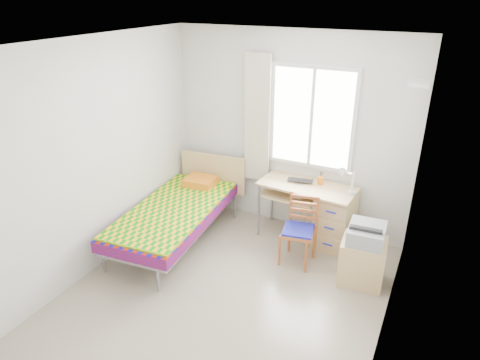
# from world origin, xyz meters

# --- Properties ---
(floor) EXTENTS (3.50, 3.50, 0.00)m
(floor) POSITION_xyz_m (0.00, 0.00, 0.00)
(floor) COLOR #BCAD93
(floor) RESTS_ON ground
(ceiling) EXTENTS (3.50, 3.50, 0.00)m
(ceiling) POSITION_xyz_m (0.00, 0.00, 2.60)
(ceiling) COLOR white
(ceiling) RESTS_ON wall_back
(wall_back) EXTENTS (3.20, 0.00, 3.20)m
(wall_back) POSITION_xyz_m (0.00, 1.75, 1.30)
(wall_back) COLOR silver
(wall_back) RESTS_ON ground
(wall_left) EXTENTS (0.00, 3.50, 3.50)m
(wall_left) POSITION_xyz_m (-1.60, 0.00, 1.30)
(wall_left) COLOR silver
(wall_left) RESTS_ON ground
(wall_right) EXTENTS (0.00, 3.50, 3.50)m
(wall_right) POSITION_xyz_m (1.60, 0.00, 1.30)
(wall_right) COLOR silver
(wall_right) RESTS_ON ground
(window) EXTENTS (1.10, 0.04, 1.30)m
(window) POSITION_xyz_m (0.30, 1.73, 1.55)
(window) COLOR white
(window) RESTS_ON wall_back
(curtain) EXTENTS (0.35, 0.05, 1.70)m
(curtain) POSITION_xyz_m (-0.42, 1.68, 1.45)
(curtain) COLOR beige
(curtain) RESTS_ON wall_back
(floating_shelf) EXTENTS (0.20, 0.32, 0.03)m
(floating_shelf) POSITION_xyz_m (1.49, 1.40, 2.15)
(floating_shelf) COLOR white
(floating_shelf) RESTS_ON wall_right
(bed) EXTENTS (1.13, 2.12, 0.88)m
(bed) POSITION_xyz_m (-1.06, 0.68, 0.43)
(bed) COLOR gray
(bed) RESTS_ON floor
(desk) EXTENTS (1.24, 0.64, 0.75)m
(desk) POSITION_xyz_m (0.70, 1.47, 0.41)
(desk) COLOR tan
(desk) RESTS_ON floor
(chair) EXTENTS (0.42, 0.42, 0.84)m
(chair) POSITION_xyz_m (0.49, 0.94, 0.47)
(chair) COLOR #994D1D
(chair) RESTS_ON floor
(cabinet) EXTENTS (0.52, 0.47, 0.52)m
(cabinet) POSITION_xyz_m (1.25, 0.86, 0.26)
(cabinet) COLOR #DBC170
(cabinet) RESTS_ON floor
(printer) EXTENTS (0.41, 0.46, 0.19)m
(printer) POSITION_xyz_m (1.25, 0.87, 0.61)
(printer) COLOR #979A9E
(printer) RESTS_ON cabinet
(laptop) EXTENTS (0.36, 0.27, 0.03)m
(laptop) POSITION_xyz_m (0.27, 1.49, 0.77)
(laptop) COLOR black
(laptop) RESTS_ON desk
(pen_cup) EXTENTS (0.08, 0.08, 0.10)m
(pen_cup) POSITION_xyz_m (0.51, 1.58, 0.80)
(pen_cup) COLOR orange
(pen_cup) RESTS_ON desk
(task_lamp) EXTENTS (0.22, 0.31, 0.38)m
(task_lamp) POSITION_xyz_m (0.87, 1.37, 0.99)
(task_lamp) COLOR white
(task_lamp) RESTS_ON desk
(book) EXTENTS (0.19, 0.25, 0.02)m
(book) POSITION_xyz_m (0.17, 1.49, 0.59)
(book) COLOR gray
(book) RESTS_ON desk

